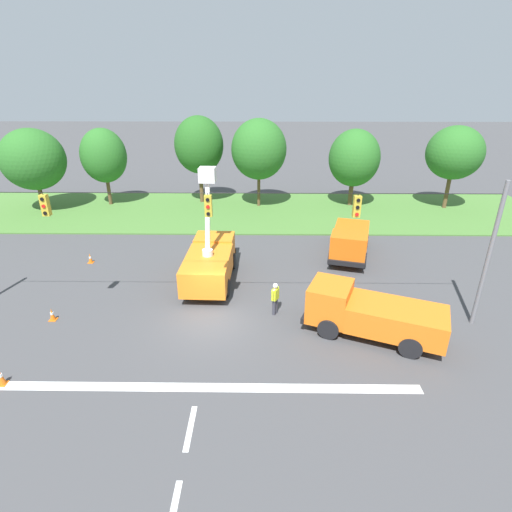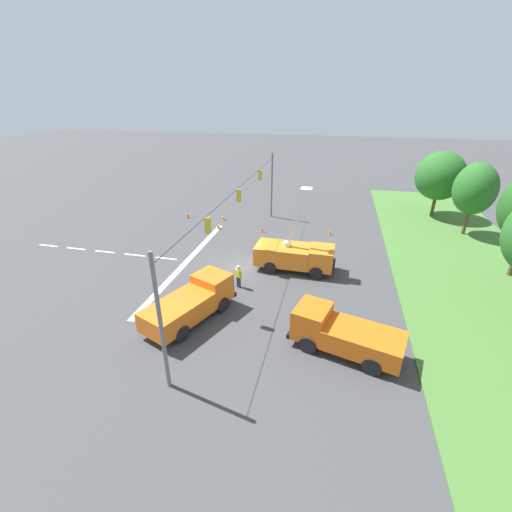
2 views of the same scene
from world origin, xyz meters
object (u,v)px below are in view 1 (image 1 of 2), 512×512
(tree_east, at_px, (259,149))
(tree_west, at_px, (104,156))
(utility_truck_bucket_lift, at_px, (210,260))
(traffic_cone_mid_right, at_px, (90,258))
(traffic_cone_foreground_right, at_px, (52,314))
(traffic_cone_near_bucket, at_px, (0,376))
(tree_far_west, at_px, (33,160))
(utility_truck_support_near, at_px, (350,241))
(road_worker, at_px, (275,297))
(tree_far_east, at_px, (354,158))
(utility_truck_support_far, at_px, (370,313))
(tree_centre, at_px, (199,145))
(tree_east_end, at_px, (455,153))

(tree_east, bearing_deg, tree_west, 178.78)
(utility_truck_bucket_lift, relative_size, traffic_cone_mid_right, 10.11)
(tree_east, height_order, traffic_cone_foreground_right, tree_east)
(traffic_cone_mid_right, relative_size, traffic_cone_near_bucket, 0.85)
(tree_far_west, xyz_separation_m, traffic_cone_mid_right, (8.75, -11.27, -4.33))
(tree_far_west, height_order, traffic_cone_near_bucket, tree_far_west)
(tree_far_west, relative_size, utility_truck_support_near, 1.15)
(tree_far_west, distance_m, tree_east, 19.87)
(utility_truck_bucket_lift, height_order, road_worker, utility_truck_bucket_lift)
(utility_truck_bucket_lift, xyz_separation_m, traffic_cone_near_bucket, (-7.32, -8.99, -0.98))
(tree_far_west, distance_m, traffic_cone_foreground_right, 20.91)
(tree_far_east, height_order, utility_truck_support_far, tree_far_east)
(tree_far_east, bearing_deg, tree_centre, 176.53)
(tree_west, relative_size, tree_east_end, 0.96)
(traffic_cone_mid_right, bearing_deg, tree_centre, 68.62)
(tree_east_end, bearing_deg, tree_west, 178.69)
(utility_truck_support_near, bearing_deg, utility_truck_bucket_lift, -157.43)
(tree_far_west, relative_size, utility_truck_support_far, 1.09)
(tree_centre, height_order, road_worker, tree_centre)
(tree_centre, bearing_deg, utility_truck_bucket_lift, -80.44)
(utility_truck_bucket_lift, xyz_separation_m, traffic_cone_foreground_right, (-7.49, -4.35, -1.04))
(tree_centre, bearing_deg, road_worker, -72.05)
(tree_west, xyz_separation_m, traffic_cone_mid_right, (3.18, -13.07, -4.34))
(tree_east, height_order, traffic_cone_mid_right, tree_east)
(tree_east_end, bearing_deg, traffic_cone_foreground_right, -145.23)
(utility_truck_support_far, bearing_deg, utility_truck_bucket_lift, 146.48)
(tree_far_west, xyz_separation_m, tree_east, (19.80, 1.50, 0.67))
(traffic_cone_mid_right, bearing_deg, tree_far_east, 33.65)
(tree_west, xyz_separation_m, traffic_cone_near_bucket, (4.12, -24.54, -4.28))
(tree_east_end, height_order, utility_truck_support_far, tree_east_end)
(tree_west, xyz_separation_m, traffic_cone_foreground_right, (3.95, -19.91, -4.34))
(traffic_cone_near_bucket, bearing_deg, tree_west, 99.54)
(tree_far_east, relative_size, tree_east_end, 0.95)
(tree_west, xyz_separation_m, road_worker, (15.18, -19.17, -3.66))
(tree_far_west, bearing_deg, tree_east_end, 1.67)
(traffic_cone_near_bucket, bearing_deg, traffic_cone_mid_right, 94.70)
(traffic_cone_foreground_right, relative_size, traffic_cone_mid_right, 1.01)
(tree_east_end, relative_size, traffic_cone_near_bucket, 9.56)
(traffic_cone_foreground_right, bearing_deg, utility_truck_support_near, 26.13)
(tree_far_east, height_order, utility_truck_bucket_lift, tree_far_east)
(tree_far_west, bearing_deg, utility_truck_support_far, -37.27)
(tree_far_east, height_order, utility_truck_support_near, tree_far_east)
(tree_far_east, bearing_deg, tree_east, -177.52)
(utility_truck_bucket_lift, relative_size, utility_truck_support_near, 1.05)
(tree_east, bearing_deg, tree_east_end, -1.39)
(utility_truck_support_near, bearing_deg, road_worker, -125.63)
(tree_east, xyz_separation_m, traffic_cone_foreground_right, (-10.28, -19.61, -4.99))
(tree_centre, bearing_deg, tree_west, -173.80)
(tree_east_end, bearing_deg, tree_far_west, -178.33)
(tree_far_west, relative_size, traffic_cone_mid_right, 11.02)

